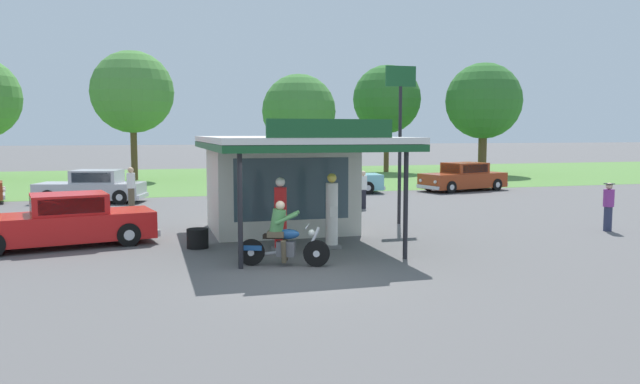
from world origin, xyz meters
name	(u,v)px	position (x,y,z in m)	size (l,w,h in m)	color
ground_plane	(303,275)	(0.00, 0.00, 0.00)	(300.00, 300.00, 0.00)	#5B5959
grass_verge_strip	(197,179)	(0.00, 30.00, 0.00)	(120.00, 24.00, 0.01)	#56843D
service_station_kiosk	(283,177)	(0.85, 5.94, 1.79)	(5.09, 7.73, 3.52)	beige
gas_pump_nearside	(281,217)	(0.13, 2.97, 0.92)	(0.44, 0.44, 2.00)	slate
gas_pump_offside	(332,214)	(1.58, 2.97, 0.96)	(0.44, 0.44, 2.08)	slate
motorcycle_with_rider	(282,239)	(-0.24, 1.09, 0.65)	(2.11, 0.98, 1.58)	black
featured_classic_sedan	(62,223)	(-5.66, 5.27, 0.67)	(5.43, 2.76, 1.49)	red
parked_car_back_row_centre_right	(463,178)	(13.47, 17.11, 0.71)	(5.28, 2.96, 1.55)	#993819
parked_car_back_row_far_left	(92,188)	(-5.75, 16.57, 0.68)	(5.12, 2.91, 1.49)	#B7B7BC
parked_car_second_row_spare	(331,180)	(6.06, 17.78, 0.71)	(5.72, 2.51, 1.59)	#7AC6D1
bystander_leaning_by_kiosk	(363,189)	(5.42, 11.07, 0.84)	(0.34, 0.34, 1.60)	black
bystander_standing_back_lot	(608,205)	(11.09, 3.34, 0.84)	(0.35, 0.35, 1.58)	#2D3351
bystander_chatting_near_pumps	(131,187)	(-3.96, 13.37, 0.94)	(0.34, 0.34, 1.77)	brown
tree_oak_centre	(387,99)	(15.49, 33.37, 5.85)	(5.48, 5.48, 8.60)	brown
tree_oak_far_left	(134,94)	(-3.98, 29.70, 5.73)	(5.43, 5.43, 8.59)	brown
tree_oak_far_right	(298,112)	(7.48, 30.82, 4.67)	(5.41, 5.41, 7.47)	brown
tree_oak_right	(482,103)	(21.35, 28.72, 5.45)	(5.74, 5.74, 8.45)	brown
roadside_pole_sign	(400,118)	(5.18, 6.67, 3.68)	(1.10, 0.12, 5.48)	black
spare_tire_stack	(198,238)	(-2.01, 3.98, 0.27)	(0.60, 0.60, 0.54)	black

